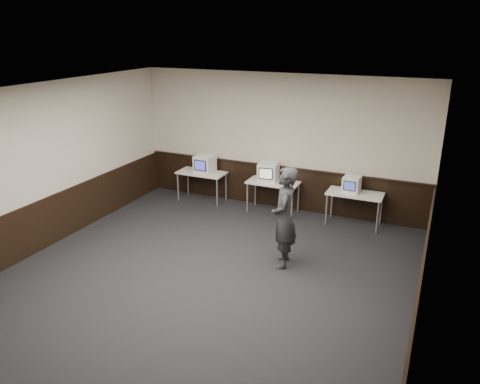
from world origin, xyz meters
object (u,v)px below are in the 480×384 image
object	(u,v)px
emac_right	(352,184)
person	(284,218)
desk_left	(202,175)
desk_center	(273,185)
emac_center	(268,172)
emac_left	(205,164)
desk_right	(355,196)

from	to	relation	value
emac_right	person	bearing A→B (deg)	-103.75
desk_left	desk_center	xyz separation A→B (m)	(1.90, 0.00, 0.00)
desk_center	emac_center	distance (m)	0.32
person	emac_left	bearing A→B (deg)	-143.80
emac_center	person	xyz separation A→B (m)	(1.21, -2.40, -0.03)
desk_center	emac_right	bearing A→B (deg)	0.61
desk_left	person	size ratio (longest dim) A/B	0.64
desk_left	desk_right	bearing A→B (deg)	0.00
desk_left	emac_center	bearing A→B (deg)	0.46
desk_left	desk_right	world-z (taller)	same
desk_right	person	distance (m)	2.54
desk_center	person	world-z (taller)	person
person	desk_left	bearing A→B (deg)	-142.93
desk_left	emac_left	distance (m)	0.31
desk_center	emac_right	size ratio (longest dim) A/B	2.98
emac_center	desk_right	bearing A→B (deg)	-6.14
desk_center	emac_center	size ratio (longest dim) A/B	2.34
desk_left	person	distance (m)	3.83
emac_left	person	xyz separation A→B (m)	(2.88, -2.38, -0.03)
desk_center	emac_center	xyz separation A→B (m)	(-0.13, 0.01, 0.29)
desk_left	emac_center	distance (m)	1.79
emac_right	desk_left	bearing A→B (deg)	-176.72
desk_left	emac_right	distance (m)	3.71
desk_right	desk_left	bearing A→B (deg)	180.00
desk_center	emac_center	world-z (taller)	emac_center
desk_right	emac_center	size ratio (longest dim) A/B	2.34
desk_left	desk_right	size ratio (longest dim) A/B	1.00
emac_center	emac_left	bearing A→B (deg)	175.07
desk_right	emac_right	distance (m)	0.27
desk_left	emac_center	world-z (taller)	emac_center
desk_right	person	size ratio (longest dim) A/B	0.64
desk_center	person	distance (m)	2.64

